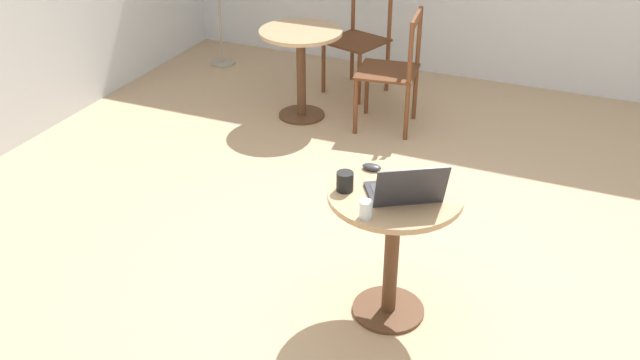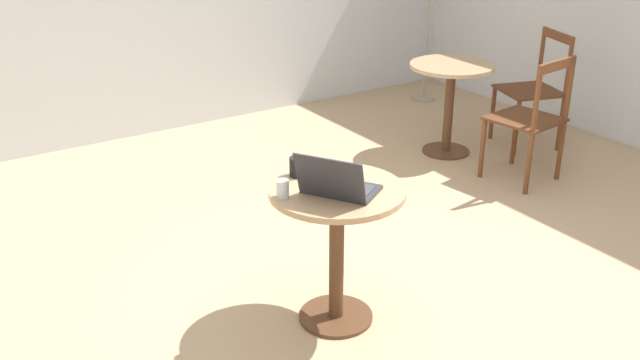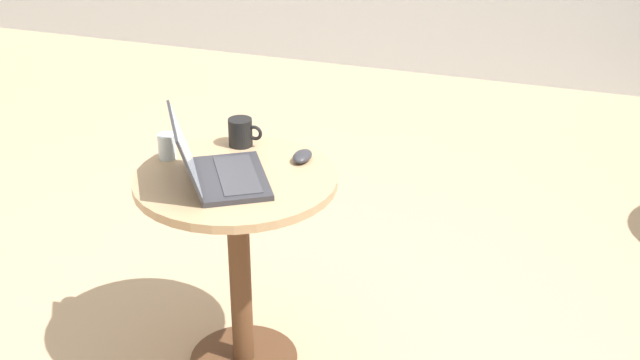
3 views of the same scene
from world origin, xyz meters
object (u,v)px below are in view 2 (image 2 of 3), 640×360
object	(u,v)px
mug	(298,167)
cafe_table_near	(337,223)
cafe_table_mid	(450,87)
laptop	(338,185)
chair_mid_right	(534,90)
mouse	(344,166)
drinking_glass	(283,189)
chair_mid_front	(530,120)

from	to	relation	value
mug	cafe_table_near	bearing A→B (deg)	-71.64
cafe_table_mid	laptop	xyz separation A→B (m)	(-2.15, -1.52, 0.24)
laptop	chair_mid_right	bearing A→B (deg)	24.10
cafe_table_mid	mouse	size ratio (longest dim) A/B	7.43
mouse	drinking_glass	bearing A→B (deg)	-164.05
mouse	chair_mid_front	bearing A→B (deg)	14.58
chair_mid_right	mouse	xyz separation A→B (m)	(-2.67, -1.04, 0.28)
chair_mid_front	chair_mid_right	distance (m)	0.81
chair_mid_right	mouse	distance (m)	2.88
chair_mid_front	chair_mid_right	xyz separation A→B (m)	(0.63, 0.51, 0.00)
cafe_table_mid	mug	bearing A→B (deg)	-150.63
chair_mid_front	mouse	distance (m)	2.12
mug	chair_mid_right	bearing A→B (deg)	18.84
cafe_table_near	chair_mid_front	distance (m)	2.32
drinking_glass	mug	bearing A→B (deg)	42.30
cafe_table_near	mouse	distance (m)	0.32
cafe_table_mid	laptop	world-z (taller)	laptop
chair_mid_front	laptop	bearing A→B (deg)	-161.05
chair_mid_front	mug	size ratio (longest dim) A/B	7.70
laptop	mug	distance (m)	0.29
chair_mid_front	mug	distance (m)	2.35
chair_mid_right	laptop	size ratio (longest dim) A/B	2.15
mouse	cafe_table_near	bearing A→B (deg)	-132.71
cafe_table_near	drinking_glass	distance (m)	0.36
drinking_glass	mouse	bearing A→B (deg)	15.95
cafe_table_mid	chair_mid_right	xyz separation A→B (m)	(0.72, -0.24, -0.08)
chair_mid_right	mug	size ratio (longest dim) A/B	7.70
mouse	mug	world-z (taller)	mug
cafe_table_mid	laptop	size ratio (longest dim) A/B	1.69
chair_mid_right	chair_mid_front	bearing A→B (deg)	-140.67
chair_mid_right	mouse	bearing A→B (deg)	-158.61
chair_mid_front	chair_mid_right	bearing A→B (deg)	39.33
mug	drinking_glass	world-z (taller)	mug
chair_mid_right	drinking_glass	size ratio (longest dim) A/B	10.94
cafe_table_mid	drinking_glass	distance (m)	2.77
cafe_table_mid	drinking_glass	size ratio (longest dim) A/B	8.59
chair_mid_front	mouse	size ratio (longest dim) A/B	9.46
laptop	mug	xyz separation A→B (m)	(-0.04, 0.29, 0.00)
cafe_table_near	laptop	size ratio (longest dim) A/B	1.69
cafe_table_near	cafe_table_mid	world-z (taller)	same
chair_mid_front	mug	bearing A→B (deg)	-168.16
mouse	mug	distance (m)	0.25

